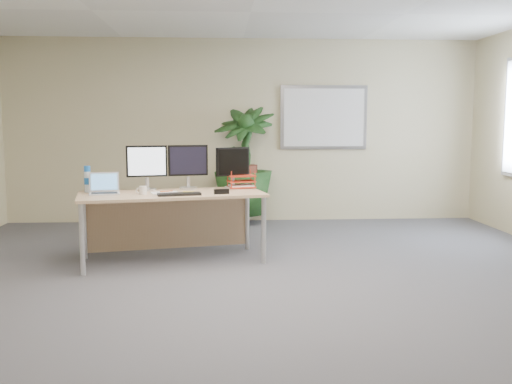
{
  "coord_description": "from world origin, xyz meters",
  "views": [
    {
      "loc": [
        -0.36,
        -4.52,
        1.49
      ],
      "look_at": [
        -0.05,
        0.35,
        0.89
      ],
      "focal_mm": 40.0,
      "sensor_mm": 36.0,
      "label": 1
    }
  ],
  "objects": [
    {
      "name": "letter_tray",
      "position": [
        -0.11,
        1.9,
        0.8
      ],
      "size": [
        0.34,
        0.28,
        0.14
      ],
      "color": "#AC2715",
      "rests_on": "desk"
    },
    {
      "name": "orange_pen",
      "position": [
        -0.92,
        1.51,
        0.76
      ],
      "size": [
        0.13,
        0.07,
        0.01
      ],
      "primitive_type": "cylinder",
      "rotation": [
        0.0,
        1.57,
        0.44
      ],
      "color": "#D54E17",
      "rests_on": "spiral_notebook"
    },
    {
      "name": "monitor_right",
      "position": [
        -0.71,
        1.85,
        1.02
      ],
      "size": [
        0.44,
        0.2,
        0.49
      ],
      "color": "silver",
      "rests_on": "desk"
    },
    {
      "name": "coffee_mug",
      "position": [
        -1.15,
        1.38,
        0.78
      ],
      "size": [
        0.11,
        0.08,
        0.09
      ],
      "color": "silver",
      "rests_on": "desk"
    },
    {
      "name": "laptop",
      "position": [
        -1.56,
        1.47,
        0.8
      ],
      "size": [
        0.35,
        0.32,
        0.22
      ],
      "color": "silver",
      "rests_on": "desk"
    },
    {
      "name": "monitor_dark",
      "position": [
        -0.21,
        1.89,
        1.01
      ],
      "size": [
        0.38,
        0.24,
        0.46
      ],
      "color": "silver",
      "rests_on": "desk"
    },
    {
      "name": "spiral_notebook",
      "position": [
        -0.93,
        1.45,
        0.75
      ],
      "size": [
        0.32,
        0.27,
        0.01
      ],
      "primitive_type": "cube",
      "rotation": [
        0.0,
        0.0,
        0.25
      ],
      "color": "white",
      "rests_on": "desk"
    },
    {
      "name": "stapler",
      "position": [
        -0.34,
        1.37,
        0.77
      ],
      "size": [
        0.16,
        0.07,
        0.05
      ],
      "primitive_type": "cube",
      "rotation": [
        0.0,
        0.0,
        0.2
      ],
      "color": "black",
      "rests_on": "desk"
    },
    {
      "name": "whiteboard",
      "position": [
        1.2,
        3.97,
        1.55
      ],
      "size": [
        1.3,
        0.04,
        0.95
      ],
      "color": "#9D9DA1",
      "rests_on": "back_wall"
    },
    {
      "name": "floor_plant",
      "position": [
        -0.01,
        3.7,
        0.75
      ],
      "size": [
        1.11,
        1.11,
        1.5
      ],
      "primitive_type": "imported",
      "rotation": [
        0.0,
        0.0,
        -0.42
      ],
      "color": "black",
      "rests_on": "floor"
    },
    {
      "name": "back_wall",
      "position": [
        0.0,
        4.0,
        1.35
      ],
      "size": [
        7.0,
        0.04,
        2.7
      ],
      "primitive_type": "cube",
      "color": "#C6BB8C",
      "rests_on": "floor"
    },
    {
      "name": "yellow_highlighter",
      "position": [
        -0.69,
        1.5,
        0.75
      ],
      "size": [
        0.11,
        0.03,
        0.02
      ],
      "primitive_type": "cylinder",
      "rotation": [
        0.0,
        1.57,
        -0.09
      ],
      "color": "yellow",
      "rests_on": "desk"
    },
    {
      "name": "keyboard",
      "position": [
        -0.77,
        1.29,
        0.75
      ],
      "size": [
        0.46,
        0.23,
        0.02
      ],
      "primitive_type": "cube",
      "rotation": [
        0.0,
        0.0,
        0.2
      ],
      "color": "black",
      "rests_on": "desk"
    },
    {
      "name": "monitor_left",
      "position": [
        -1.15,
        1.75,
        1.02
      ],
      "size": [
        0.44,
        0.2,
        0.49
      ],
      "color": "silver",
      "rests_on": "desk"
    },
    {
      "name": "water_bottle",
      "position": [
        -1.76,
        1.61,
        0.88
      ],
      "size": [
        0.07,
        0.07,
        0.28
      ],
      "color": "white",
      "rests_on": "desk"
    },
    {
      "name": "desk",
      "position": [
        -0.89,
        1.61,
        0.58
      ],
      "size": [
        2.05,
        1.18,
        0.74
      ],
      "color": "tan",
      "rests_on": "floor"
    },
    {
      "name": "floor",
      "position": [
        0.0,
        0.0,
        0.0
      ],
      "size": [
        8.0,
        8.0,
        0.0
      ],
      "primitive_type": "plane",
      "color": "#444449",
      "rests_on": "ground"
    }
  ]
}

